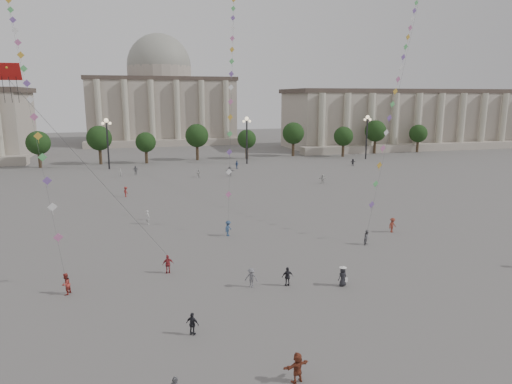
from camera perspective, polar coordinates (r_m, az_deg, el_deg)
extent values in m
plane|color=#5B5856|center=(35.06, 2.91, -13.53)|extent=(360.00, 360.00, 0.00)
cube|color=#A79A8C|center=(151.36, 19.24, 8.53)|extent=(80.00, 22.00, 16.00)
cube|color=#453A33|center=(151.21, 19.46, 11.78)|extent=(81.60, 22.44, 1.20)
cube|color=#A79A8C|center=(141.33, 22.00, 5.28)|extent=(84.00, 4.00, 2.00)
cube|color=#A79A8C|center=(160.48, -11.76, 9.80)|extent=(46.00, 30.00, 20.00)
cube|color=#453A33|center=(160.50, -11.92, 13.58)|extent=(46.92, 30.60, 1.20)
cube|color=#A79A8C|center=(144.12, -11.18, 6.03)|extent=(48.30, 4.00, 2.00)
cylinder|color=#A79A8C|center=(160.58, -11.95, 14.26)|extent=(21.00, 21.00, 5.00)
sphere|color=gray|center=(160.71, -11.99, 15.15)|extent=(21.00, 21.00, 21.00)
cylinder|color=#322519|center=(110.74, -25.52, 3.81)|extent=(0.70, 0.70, 3.52)
sphere|color=black|center=(110.36, -25.69, 5.70)|extent=(5.12, 5.12, 5.12)
cylinder|color=#322519|center=(109.20, -19.31, 4.20)|extent=(0.70, 0.70, 3.52)
sphere|color=black|center=(108.82, -19.44, 6.12)|extent=(5.12, 5.12, 5.12)
cylinder|color=#322519|center=(108.97, -13.00, 4.54)|extent=(0.70, 0.70, 3.52)
sphere|color=black|center=(108.59, -13.09, 6.47)|extent=(5.12, 5.12, 5.12)
cylinder|color=#322519|center=(110.06, -6.73, 4.83)|extent=(0.70, 0.70, 3.52)
sphere|color=black|center=(109.68, -6.78, 6.74)|extent=(5.12, 5.12, 5.12)
cylinder|color=#322519|center=(112.43, -0.65, 5.06)|extent=(0.70, 0.70, 3.52)
sphere|color=black|center=(112.05, -0.65, 6.93)|extent=(5.12, 5.12, 5.12)
cylinder|color=#322519|center=(115.99, 5.12, 5.22)|extent=(0.70, 0.70, 3.52)
sphere|color=black|center=(115.63, 5.16, 7.04)|extent=(5.12, 5.12, 5.12)
cylinder|color=#322519|center=(120.65, 10.50, 5.33)|extent=(0.70, 0.70, 3.52)
sphere|color=black|center=(120.30, 10.57, 7.07)|extent=(5.12, 5.12, 5.12)
cylinder|color=#322519|center=(126.28, 15.45, 5.38)|extent=(0.70, 0.70, 3.52)
sphere|color=black|center=(125.95, 15.54, 7.05)|extent=(5.12, 5.12, 5.12)
cylinder|color=#322519|center=(132.76, 19.94, 5.40)|extent=(0.70, 0.70, 3.52)
sphere|color=black|center=(132.44, 20.05, 6.98)|extent=(5.12, 5.12, 5.12)
cylinder|color=#262628|center=(100.72, -18.03, 5.55)|extent=(0.36, 0.36, 10.00)
sphere|color=#FFE5B2|center=(100.34, -18.22, 8.50)|extent=(0.90, 0.90, 0.90)
sphere|color=#FFE5B2|center=(100.41, -18.60, 8.13)|extent=(0.60, 0.60, 0.60)
sphere|color=#FFE5B2|center=(100.33, -17.80, 8.18)|extent=(0.60, 0.60, 0.60)
cylinder|color=#262628|center=(103.64, -1.15, 6.29)|extent=(0.36, 0.36, 10.00)
sphere|color=#FFE5B2|center=(103.26, -1.17, 9.16)|extent=(0.90, 0.90, 0.90)
sphere|color=#FFE5B2|center=(103.13, -1.55, 8.82)|extent=(0.60, 0.60, 0.60)
sphere|color=#FFE5B2|center=(103.46, -0.78, 8.83)|extent=(0.60, 0.60, 0.60)
cylinder|color=#262628|center=(114.61, 13.66, 6.49)|extent=(0.36, 0.36, 10.00)
sphere|color=#FFE5B2|center=(114.28, 13.78, 9.08)|extent=(0.90, 0.90, 0.90)
sphere|color=#FFE5B2|center=(113.97, 13.46, 8.79)|extent=(0.60, 0.60, 0.60)
sphere|color=#FFE5B2|center=(114.64, 14.08, 8.78)|extent=(0.60, 0.60, 0.60)
imported|color=#395281|center=(97.00, -2.42, 3.45)|extent=(1.04, 1.04, 1.78)
imported|color=beige|center=(87.18, -7.19, 2.34)|extent=(1.03, 1.48, 1.53)
imported|color=slate|center=(37.12, -0.60, -10.66)|extent=(1.20, 1.01, 1.61)
imported|color=beige|center=(81.00, 8.33, 1.62)|extent=(1.59, 0.74, 1.65)
imported|color=maroon|center=(53.67, 16.69, -3.99)|extent=(1.24, 0.96, 1.68)
imported|color=#222328|center=(103.52, 12.02, 3.66)|extent=(1.44, 0.56, 1.52)
imported|color=#B6B7B2|center=(89.87, -16.57, 2.28)|extent=(0.51, 0.69, 1.72)
imported|color=slate|center=(87.76, -3.29, 2.59)|extent=(1.85, 1.10, 1.90)
imported|color=silver|center=(56.22, -13.38, -3.08)|extent=(0.62, 0.73, 1.71)
imported|color=slate|center=(92.24, -14.83, 2.65)|extent=(1.14, 0.65, 1.84)
imported|color=maroon|center=(72.28, -15.96, 0.03)|extent=(1.00, 1.19, 1.60)
imported|color=maroon|center=(40.61, -10.94, -8.84)|extent=(1.00, 0.51, 1.64)
imported|color=black|center=(30.62, -7.94, -16.02)|extent=(0.93, 0.83, 1.52)
imported|color=brown|center=(26.15, 5.19, -21.00)|extent=(1.65, 0.87, 1.69)
imported|color=black|center=(37.46, 3.97, -10.50)|extent=(0.95, 0.43, 1.59)
imported|color=#9C312A|center=(38.73, -22.69, -10.56)|extent=(0.96, 1.04, 1.71)
imported|color=navy|center=(50.19, -3.49, -4.55)|extent=(1.23, 1.27, 1.74)
imported|color=slate|center=(48.64, 13.70, -5.53)|extent=(0.95, 0.93, 1.55)
imported|color=black|center=(38.02, 10.79, -10.35)|extent=(0.88, 0.69, 1.58)
cone|color=white|center=(37.71, 10.84, -9.18)|extent=(0.52, 0.52, 0.14)
cylinder|color=white|center=(37.74, 10.83, -9.27)|extent=(0.60, 0.60, 0.02)
cube|color=white|center=(38.09, 11.22, -10.72)|extent=(0.22, 0.10, 0.35)
cube|color=red|center=(32.83, -29.24, 13.02)|extent=(2.20, 0.52, 1.02)
cube|color=navy|center=(32.73, -28.69, 13.53)|extent=(0.35, 0.19, 0.34)
sphere|color=gold|center=(32.69, -28.71, 13.53)|extent=(0.20, 0.20, 0.20)
cylinder|color=#3F3F3F|center=(35.54, -19.09, 1.55)|extent=(0.02, 0.02, 18.93)
cylinder|color=#3F3F3F|center=(59.66, -27.44, 14.42)|extent=(0.02, 0.02, 58.73)
cube|color=#BC6398|center=(39.73, -23.49, -5.22)|extent=(0.76, 0.25, 0.76)
cube|color=white|center=(41.29, -24.10, -1.72)|extent=(0.76, 0.25, 0.76)
cube|color=#7550A1|center=(43.03, -24.65, 1.30)|extent=(0.76, 0.25, 0.76)
cube|color=#54B762|center=(44.89, -25.14, 3.96)|extent=(0.76, 0.25, 0.76)
cube|color=gold|center=(46.84, -25.59, 6.33)|extent=(0.76, 0.25, 0.76)
cube|color=#BC6398|center=(48.88, -26.00, 8.44)|extent=(0.76, 0.25, 0.76)
cube|color=white|center=(50.98, -26.38, 10.33)|extent=(0.76, 0.25, 0.76)
cube|color=#7550A1|center=(53.13, -26.73, 12.04)|extent=(0.76, 0.25, 0.76)
cube|color=#54B762|center=(55.33, -27.05, 13.58)|extent=(0.76, 0.25, 0.76)
cube|color=gold|center=(57.56, -27.34, 14.97)|extent=(0.76, 0.25, 0.76)
cube|color=#BC6398|center=(59.82, -27.62, 16.24)|extent=(0.76, 0.25, 0.76)
cube|color=white|center=(62.11, -27.88, 17.40)|extent=(0.76, 0.25, 0.76)
cube|color=#7550A1|center=(64.42, -28.12, 18.46)|extent=(0.76, 0.25, 0.76)
cube|color=#54B762|center=(66.75, -28.34, 19.43)|extent=(0.76, 0.25, 0.76)
cube|color=gold|center=(69.09, -28.55, 20.32)|extent=(0.76, 0.25, 0.76)
cylinder|color=#3F3F3F|center=(73.35, -2.84, 19.93)|extent=(0.02, 0.02, 68.36)
cube|color=#BC6398|center=(51.04, -3.45, -0.29)|extent=(0.76, 0.25, 0.76)
cube|color=white|center=(52.34, -3.40, 2.52)|extent=(0.76, 0.25, 0.76)
cube|color=#7550A1|center=(53.78, -3.35, 5.02)|extent=(0.76, 0.25, 0.76)
cube|color=#54B762|center=(55.32, -3.30, 7.27)|extent=(0.76, 0.25, 0.76)
cube|color=gold|center=(56.95, -3.25, 9.32)|extent=(0.76, 0.25, 0.76)
cube|color=#BC6398|center=(58.64, -3.20, 11.20)|extent=(0.76, 0.25, 0.76)
cube|color=white|center=(60.40, -3.15, 12.93)|extent=(0.76, 0.25, 0.76)
cube|color=#7550A1|center=(62.20, -3.10, 14.53)|extent=(0.76, 0.25, 0.76)
cube|color=#54B762|center=(64.05, -3.06, 16.00)|extent=(0.76, 0.25, 0.76)
cube|color=gold|center=(65.94, -3.02, 17.37)|extent=(0.76, 0.25, 0.76)
cube|color=#BC6398|center=(67.85, -2.98, 18.63)|extent=(0.76, 0.25, 0.76)
cube|color=white|center=(69.80, -2.94, 19.81)|extent=(0.76, 0.25, 0.76)
cube|color=#7550A1|center=(71.77, -2.90, 20.91)|extent=(0.76, 0.25, 0.76)
cube|color=#54B762|center=(73.76, -2.86, 21.94)|extent=(0.76, 0.25, 0.76)
cube|color=gold|center=(75.78, -2.83, 22.90)|extent=(0.76, 0.25, 0.76)
cylinder|color=#3F3F3F|center=(67.67, 18.35, 16.13)|extent=(0.02, 0.02, 57.26)
cube|color=#7550A1|center=(49.37, 14.26, -1.53)|extent=(0.76, 0.25, 0.76)
cube|color=#54B762|center=(50.55, 14.73, 1.00)|extent=(0.76, 0.25, 0.76)
cube|color=gold|center=(51.84, 15.17, 3.25)|extent=(0.76, 0.25, 0.76)
cube|color=#BC6398|center=(53.22, 15.58, 5.29)|extent=(0.76, 0.25, 0.76)
cube|color=white|center=(54.68, 15.97, 7.16)|extent=(0.76, 0.25, 0.76)
cube|color=#7550A1|center=(56.19, 16.34, 8.88)|extent=(0.76, 0.25, 0.76)
cube|color=#54B762|center=(57.76, 16.69, 10.47)|extent=(0.76, 0.25, 0.76)
cube|color=gold|center=(59.36, 17.02, 11.94)|extent=(0.76, 0.25, 0.76)
cube|color=#BC6398|center=(61.01, 17.34, 13.31)|extent=(0.76, 0.25, 0.76)
cube|color=white|center=(62.69, 17.64, 14.58)|extent=(0.76, 0.25, 0.76)
cube|color=#7550A1|center=(64.40, 17.93, 15.76)|extent=(0.76, 0.25, 0.76)
cube|color=#54B762|center=(66.13, 18.20, 16.87)|extent=(0.76, 0.25, 0.76)
cube|color=gold|center=(67.89, 18.47, 17.90)|extent=(0.76, 0.25, 0.76)
cube|color=#BC6398|center=(69.66, 18.72, 18.87)|extent=(0.76, 0.25, 0.76)
cube|color=white|center=(71.46, 18.96, 19.77)|extent=(0.76, 0.25, 0.76)
cube|color=#7550A1|center=(73.27, 19.19, 20.63)|extent=(0.76, 0.25, 0.76)
cube|color=#54B762|center=(75.09, 19.41, 21.43)|extent=(0.76, 0.25, 0.76)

